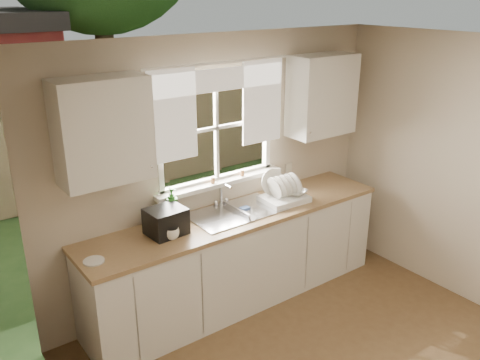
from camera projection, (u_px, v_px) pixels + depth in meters
room_walls at (399, 258)px, 3.24m from camera, size 3.62×4.02×2.50m
ceiling at (414, 55)px, 2.84m from camera, size 3.60×4.00×0.02m
window at (218, 145)px, 4.71m from camera, size 1.38×0.16×1.06m
curtains at (220, 99)px, 4.51m from camera, size 1.50×0.03×0.81m
base_cabinets at (238, 259)px, 4.83m from camera, size 3.00×0.62×0.87m
countertop at (238, 216)px, 4.67m from camera, size 3.04×0.65×0.04m
upper_cabinet_left at (103, 131)px, 3.81m from camera, size 0.70×0.33×0.80m
upper_cabinet_right at (322, 95)px, 5.08m from camera, size 0.70×0.33×0.80m
wall_outlet at (289, 169)px, 5.32m from camera, size 0.08×0.01×0.12m
sill_jars at (228, 177)px, 4.81m from camera, size 0.38×0.04×0.06m
sink at (236, 220)px, 4.72m from camera, size 0.88×0.52×0.40m
dish_rack at (284, 194)px, 4.91m from camera, size 0.45×0.35×0.30m
bowl at (296, 192)px, 4.94m from camera, size 0.25×0.25×0.05m
soap_bottle_a at (172, 206)px, 4.43m from camera, size 0.16×0.16×0.33m
soap_bottle_b at (171, 215)px, 4.42m from camera, size 0.10×0.10×0.19m
soap_bottle_c at (160, 220)px, 4.33m from camera, size 0.17×0.17×0.18m
saucer at (94, 261)px, 3.84m from camera, size 0.16×0.16×0.01m
cup at (172, 233)px, 4.18m from camera, size 0.16×0.16×0.10m
black_appliance at (166, 221)px, 4.25m from camera, size 0.33×0.29×0.23m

